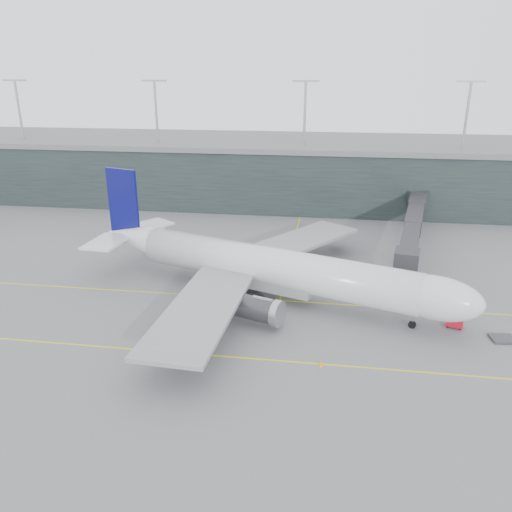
# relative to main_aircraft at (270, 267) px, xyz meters

# --- Properties ---
(ground) EXTENTS (320.00, 320.00, 0.00)m
(ground) POSITION_rel_main_aircraft_xyz_m (-3.44, 2.97, -4.67)
(ground) COLOR slate
(ground) RESTS_ON ground
(taxiline_a) EXTENTS (160.00, 0.25, 0.02)m
(taxiline_a) POSITION_rel_main_aircraft_xyz_m (-3.44, -1.03, -4.66)
(taxiline_a) COLOR yellow
(taxiline_a) RESTS_ON ground
(taxiline_b) EXTENTS (160.00, 0.25, 0.02)m
(taxiline_b) POSITION_rel_main_aircraft_xyz_m (-3.44, -17.03, -4.66)
(taxiline_b) COLOR yellow
(taxiline_b) RESTS_ON ground
(taxiline_lead_main) EXTENTS (0.25, 60.00, 0.02)m
(taxiline_lead_main) POSITION_rel_main_aircraft_xyz_m (1.56, 22.97, -4.66)
(taxiline_lead_main) COLOR yellow
(taxiline_lead_main) RESTS_ON ground
(terminal) EXTENTS (240.00, 36.00, 29.00)m
(terminal) POSITION_rel_main_aircraft_xyz_m (-3.44, 60.97, 2.95)
(terminal) COLOR black
(terminal) RESTS_ON ground
(main_aircraft) EXTENTS (57.60, 53.11, 16.64)m
(main_aircraft) POSITION_rel_main_aircraft_xyz_m (0.00, 0.00, 0.00)
(main_aircraft) COLOR silver
(main_aircraft) RESTS_ON ground
(jet_bridge) EXTENTS (12.02, 45.49, 6.97)m
(jet_bridge) POSITION_rel_main_aircraft_xyz_m (22.88, 27.96, 0.55)
(jet_bridge) COLOR #26262A
(jet_bridge) RESTS_ON ground
(gse_cart) EXTENTS (2.36, 1.88, 1.41)m
(gse_cart) POSITION_rel_main_aircraft_xyz_m (24.74, -5.68, -3.89)
(gse_cart) COLOR red
(gse_cart) RESTS_ON ground
(baggage_dolly) EXTENTS (3.14, 2.64, 0.29)m
(baggage_dolly) POSITION_rel_main_aircraft_xyz_m (29.96, -8.28, -4.50)
(baggage_dolly) COLOR #333337
(baggage_dolly) RESTS_ON ground
(uld_a) EXTENTS (2.11, 1.84, 1.66)m
(uld_a) POSITION_rel_main_aircraft_xyz_m (-8.44, 12.99, -3.80)
(uld_a) COLOR #323136
(uld_a) RESTS_ON ground
(uld_b) EXTENTS (2.18, 2.01, 1.60)m
(uld_b) POSITION_rel_main_aircraft_xyz_m (-4.43, 15.41, -3.83)
(uld_b) COLOR #323136
(uld_b) RESTS_ON ground
(uld_c) EXTENTS (2.00, 1.61, 1.81)m
(uld_c) POSITION_rel_main_aircraft_xyz_m (-4.53, 13.02, -3.72)
(uld_c) COLOR #323136
(uld_c) RESTS_ON ground
(cone_wing_stbd) EXTENTS (0.49, 0.49, 0.77)m
(cone_wing_stbd) POSITION_rel_main_aircraft_xyz_m (7.85, -17.49, -4.28)
(cone_wing_stbd) COLOR orange
(cone_wing_stbd) RESTS_ON ground
(cone_wing_port) EXTENTS (0.44, 0.44, 0.69)m
(cone_wing_port) POSITION_rel_main_aircraft_xyz_m (6.59, 13.76, -4.32)
(cone_wing_port) COLOR orange
(cone_wing_port) RESTS_ON ground
(cone_tail) EXTENTS (0.43, 0.43, 0.69)m
(cone_tail) POSITION_rel_main_aircraft_xyz_m (-10.87, -9.54, -4.32)
(cone_tail) COLOR orange
(cone_tail) RESTS_ON ground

